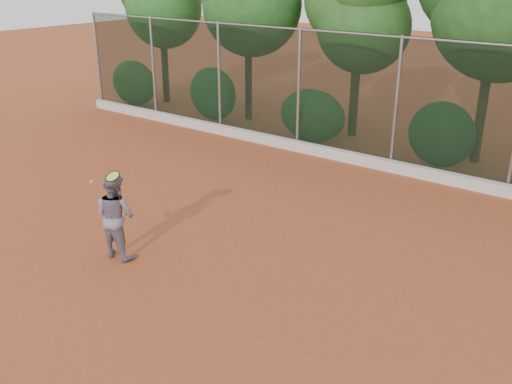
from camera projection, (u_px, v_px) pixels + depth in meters
The scene contains 6 objects.
ground at pixel (222, 274), 10.17m from camera, with size 80.00×80.00×0.00m, color #A14726.
concrete_curb at pixel (388, 165), 15.16m from camera, with size 24.00×0.20×0.30m, color beige.
tennis_player at pixel (116, 216), 10.51m from camera, with size 0.80×0.62×1.64m, color slate.
chainlink_fence at pixel (396, 101), 14.66m from camera, with size 24.09×0.09×3.50m.
tennis_racket at pixel (113, 178), 9.93m from camera, with size 0.28×0.27×0.56m.
tennis_ball_in_flight at pixel (92, 182), 10.91m from camera, with size 0.07×0.07×0.07m.
Camera 1 is at (5.85, -6.73, 5.15)m, focal length 40.00 mm.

